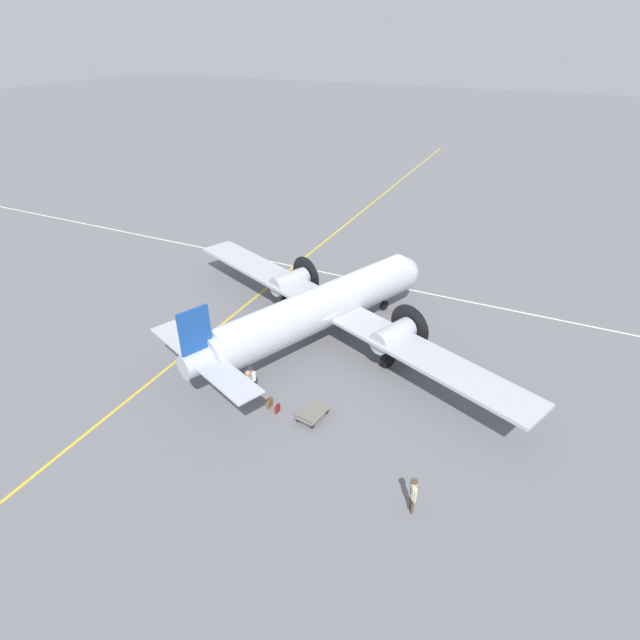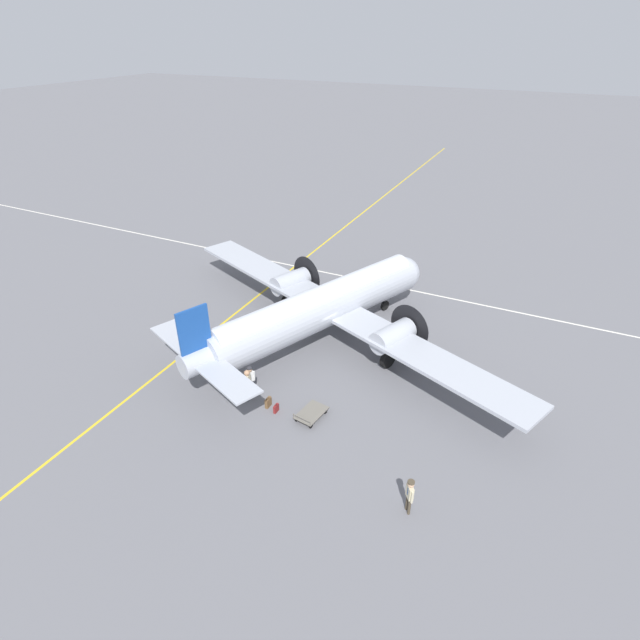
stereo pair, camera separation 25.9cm
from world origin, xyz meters
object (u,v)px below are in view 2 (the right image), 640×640
suitcase_near_door (276,408)px  baggage_cart (311,413)px  ramp_agent (248,382)px  suitcase_upright_spare (268,402)px  airliner_main (325,306)px  passenger_boarding (250,377)px  crew_foreground (410,493)px

suitcase_near_door → baggage_cart: (-0.40, 1.83, 0.05)m
ramp_agent → suitcase_upright_spare: 1.53m
airliner_main → passenger_boarding: 6.85m
suitcase_near_door → baggage_cart: size_ratio=0.26×
passenger_boarding → baggage_cart: size_ratio=0.90×
suitcase_upright_spare → passenger_boarding: bearing=-112.0°
passenger_boarding → baggage_cart: passenger_boarding is taller
airliner_main → baggage_cart: size_ratio=14.12×
crew_foreground → suitcase_near_door: bearing=30.9°
passenger_boarding → baggage_cart: bearing=-60.7°
suitcase_near_door → ramp_agent: bearing=-97.7°
crew_foreground → suitcase_upright_spare: (-3.13, -8.55, -0.84)m
ramp_agent → suitcase_upright_spare: bearing=-103.4°
suitcase_near_door → passenger_boarding: bearing=-110.6°
crew_foreground → baggage_cart: (-3.36, -6.14, -0.84)m
airliner_main → suitcase_upright_spare: 7.49m
airliner_main → suitcase_near_door: airliner_main is taller
ramp_agent → suitcase_near_door: size_ratio=3.93×
airliner_main → ramp_agent: size_ratio=13.96×
passenger_boarding → ramp_agent: 0.55m
passenger_boarding → suitcase_near_door: size_ratio=3.50×
airliner_main → suitcase_near_door: bearing=-151.8°
airliner_main → passenger_boarding: airliner_main is taller
airliner_main → baggage_cart: bearing=-137.2°
airliner_main → baggage_cart: (6.95, 2.56, -2.15)m
baggage_cart → suitcase_near_door: bearing=110.9°
passenger_boarding → suitcase_upright_spare: size_ratio=2.94×
passenger_boarding → ramp_agent: (0.51, 0.19, 0.10)m
crew_foreground → suitcase_near_door: crew_foreground is taller
ramp_agent → baggage_cart: bearing=-97.8°
suitcase_upright_spare → suitcase_near_door: bearing=72.8°
airliner_main → suitcase_upright_spare: size_ratio=46.08×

